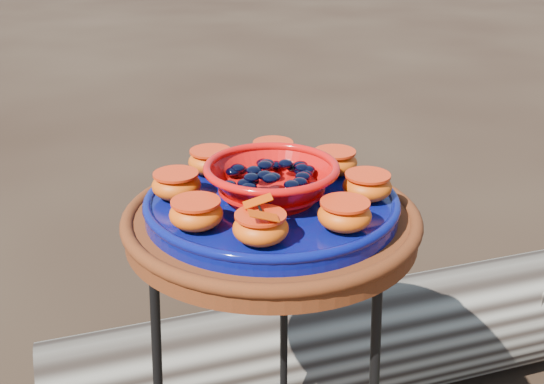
# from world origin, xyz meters

# --- Properties ---
(terracotta_saucer) EXTENTS (0.47, 0.47, 0.04)m
(terracotta_saucer) POSITION_xyz_m (0.00, 0.00, 0.72)
(terracotta_saucer) COLOR #46220E
(terracotta_saucer) RESTS_ON plant_stand
(cobalt_plate) EXTENTS (0.40, 0.40, 0.03)m
(cobalt_plate) POSITION_xyz_m (0.00, 0.00, 0.75)
(cobalt_plate) COLOR #09034B
(cobalt_plate) RESTS_ON terracotta_saucer
(red_bowl) EXTENTS (0.20, 0.20, 0.06)m
(red_bowl) POSITION_xyz_m (0.00, 0.00, 0.79)
(red_bowl) COLOR red
(red_bowl) RESTS_ON cobalt_plate
(glass_gems) EXTENTS (0.16, 0.16, 0.03)m
(glass_gems) POSITION_xyz_m (0.00, 0.00, 0.83)
(glass_gems) COLOR black
(glass_gems) RESTS_ON red_bowl
(orange_half_0) EXTENTS (0.08, 0.08, 0.04)m
(orange_half_0) POSITION_xyz_m (0.00, -0.15, 0.79)
(orange_half_0) COLOR red
(orange_half_0) RESTS_ON cobalt_plate
(orange_half_1) EXTENTS (0.08, 0.08, 0.04)m
(orange_half_1) POSITION_xyz_m (0.12, -0.09, 0.79)
(orange_half_1) COLOR red
(orange_half_1) RESTS_ON cobalt_plate
(orange_half_2) EXTENTS (0.08, 0.08, 0.04)m
(orange_half_2) POSITION_xyz_m (0.15, 0.02, 0.79)
(orange_half_2) COLOR red
(orange_half_2) RESTS_ON cobalt_plate
(orange_half_3) EXTENTS (0.08, 0.08, 0.04)m
(orange_half_3) POSITION_xyz_m (0.09, 0.12, 0.79)
(orange_half_3) COLOR red
(orange_half_3) RESTS_ON cobalt_plate
(orange_half_4) EXTENTS (0.08, 0.08, 0.04)m
(orange_half_4) POSITION_xyz_m (-0.02, 0.15, 0.79)
(orange_half_4) COLOR red
(orange_half_4) RESTS_ON cobalt_plate
(orange_half_5) EXTENTS (0.08, 0.08, 0.04)m
(orange_half_5) POSITION_xyz_m (-0.12, 0.09, 0.79)
(orange_half_5) COLOR red
(orange_half_5) RESTS_ON cobalt_plate
(orange_half_6) EXTENTS (0.08, 0.08, 0.04)m
(orange_half_6) POSITION_xyz_m (-0.15, -0.02, 0.79)
(orange_half_6) COLOR red
(orange_half_6) RESTS_ON cobalt_plate
(orange_half_7) EXTENTS (0.08, 0.08, 0.04)m
(orange_half_7) POSITION_xyz_m (-0.09, -0.12, 0.79)
(orange_half_7) COLOR red
(orange_half_7) RESTS_ON cobalt_plate
(butterfly) EXTENTS (0.10, 0.08, 0.02)m
(butterfly) POSITION_xyz_m (0.00, -0.15, 0.81)
(butterfly) COLOR #CF3300
(butterfly) RESTS_ON orange_half_0
(driftwood_log) EXTENTS (1.61, 1.07, 0.30)m
(driftwood_log) POSITION_xyz_m (0.18, 0.50, 0.15)
(driftwood_log) COLOR black
(driftwood_log) RESTS_ON ground
(foliage_back) EXTENTS (0.34, 0.34, 0.17)m
(foliage_back) POSITION_xyz_m (-0.22, 0.46, 0.08)
(foliage_back) COLOR #28702A
(foliage_back) RESTS_ON ground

